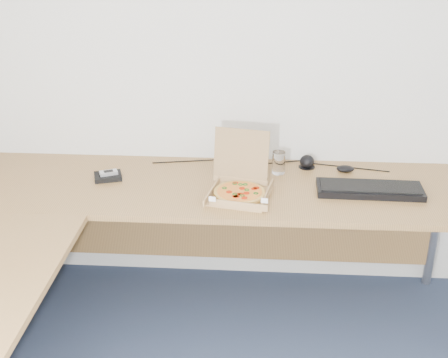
# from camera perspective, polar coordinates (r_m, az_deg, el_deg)

# --- Properties ---
(room_shell) EXTENTS (3.50, 3.50, 2.50)m
(room_shell) POSITION_cam_1_polar(r_m,az_deg,el_deg) (1.46, 14.53, -6.12)
(room_shell) COLOR silver
(room_shell) RESTS_ON ground
(desk) EXTENTS (2.50, 2.20, 0.73)m
(desk) POSITION_cam_1_polar(r_m,az_deg,el_deg) (2.61, -8.71, -4.97)
(desk) COLOR olive
(desk) RESTS_ON ground
(pizza_box) EXTENTS (0.27, 0.32, 0.28)m
(pizza_box) POSITION_cam_1_polar(r_m,az_deg,el_deg) (2.81, 1.52, -0.96)
(pizza_box) COLOR #A98352
(pizza_box) RESTS_ON desk
(drinking_glass) EXTENTS (0.07, 0.07, 0.12)m
(drinking_glass) POSITION_cam_1_polar(r_m,az_deg,el_deg) (3.05, 5.30, 1.59)
(drinking_glass) COLOR silver
(drinking_glass) RESTS_ON desk
(keyboard) EXTENTS (0.51, 0.19, 0.03)m
(keyboard) POSITION_cam_1_polar(r_m,az_deg,el_deg) (2.93, 13.89, -0.99)
(keyboard) COLOR black
(keyboard) RESTS_ON desk
(mouse) EXTENTS (0.09, 0.07, 0.03)m
(mouse) POSITION_cam_1_polar(r_m,az_deg,el_deg) (3.13, 11.64, 0.98)
(mouse) COLOR black
(mouse) RESTS_ON desk
(wallet) EXTENTS (0.16, 0.15, 0.02)m
(wallet) POSITION_cam_1_polar(r_m,az_deg,el_deg) (3.05, -11.15, 0.25)
(wallet) COLOR black
(wallet) RESTS_ON desk
(phone) EXTENTS (0.10, 0.08, 0.02)m
(phone) POSITION_cam_1_polar(r_m,az_deg,el_deg) (3.04, -11.09, 0.60)
(phone) COLOR #B2B5BA
(phone) RESTS_ON wallet
(dome_speaker) EXTENTS (0.09, 0.09, 0.07)m
(dome_speaker) POSITION_cam_1_polar(r_m,az_deg,el_deg) (3.14, 8.04, 1.75)
(dome_speaker) COLOR black
(dome_speaker) RESTS_ON desk
(cable_bundle) EXTENTS (0.61, 0.12, 0.01)m
(cable_bundle) POSITION_cam_1_polar(r_m,az_deg,el_deg) (3.17, 3.91, 1.48)
(cable_bundle) COLOR black
(cable_bundle) RESTS_ON desk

